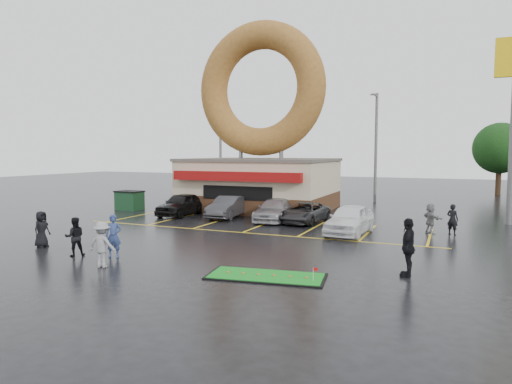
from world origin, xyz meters
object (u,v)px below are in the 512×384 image
at_px(car_black, 181,204).
at_px(car_dgrey, 228,207).
at_px(streetlight_left, 220,145).
at_px(person_cameraman, 408,247).
at_px(putting_green, 266,276).
at_px(car_white, 350,219).
at_px(donut_shop, 260,148).
at_px(car_silver, 275,210).
at_px(person_blue, 114,236).
at_px(streetlight_mid, 376,145).
at_px(car_grey, 305,213).
at_px(dumpster, 130,201).

relative_size(car_black, car_dgrey, 1.03).
relative_size(streetlight_left, person_cameraman, 4.56).
relative_size(car_dgrey, putting_green, 1.01).
bearing_deg(car_white, donut_shop, 140.44).
bearing_deg(car_silver, person_blue, -106.67).
height_order(car_black, car_white, car_white).
height_order(streetlight_mid, car_black, streetlight_mid).
xyz_separation_m(streetlight_mid, person_blue, (-6.29, -24.59, -3.93)).
xyz_separation_m(car_silver, person_blue, (-2.33, -11.68, 0.20)).
bearing_deg(car_silver, car_white, -33.74).
relative_size(car_white, putting_green, 1.07).
distance_m(car_dgrey, car_grey, 5.07).
distance_m(streetlight_left, car_grey, 17.39).
xyz_separation_m(streetlight_mid, car_grey, (-2.06, -12.92, -4.19)).
distance_m(car_dgrey, putting_green, 14.08).
distance_m(donut_shop, putting_green, 18.95).
height_order(car_grey, putting_green, car_grey).
bearing_deg(streetlight_mid, putting_green, -89.25).
xyz_separation_m(donut_shop, car_silver, (3.04, -4.97, -3.81)).
relative_size(streetlight_left, car_grey, 2.13).
bearing_deg(streetlight_left, person_cameraman, -49.55).
bearing_deg(putting_green, dumpster, 141.44).
distance_m(streetlight_mid, putting_green, 25.30).
relative_size(car_black, putting_green, 1.04).
xyz_separation_m(car_grey, person_blue, (-4.24, -11.68, 0.27)).
xyz_separation_m(streetlight_mid, dumpster, (-15.44, -12.28, -4.13)).
bearing_deg(car_black, car_dgrey, 3.98).
xyz_separation_m(car_silver, car_white, (5.16, -2.78, 0.10)).
distance_m(streetlight_mid, car_dgrey, 15.31).
bearing_deg(car_dgrey, car_grey, -3.13).
xyz_separation_m(car_grey, person_cameraman, (6.70, -9.95, 0.40)).
height_order(donut_shop, person_blue, donut_shop).
distance_m(streetlight_left, dumpster, 12.10).
relative_size(person_blue, dumpster, 0.95).
height_order(car_dgrey, dumpster, car_dgrey).
height_order(car_black, car_dgrey, car_black).
relative_size(donut_shop, streetlight_mid, 1.50).
bearing_deg(person_cameraman, streetlight_left, -138.30).
height_order(car_dgrey, car_silver, car_dgrey).
bearing_deg(car_black, streetlight_mid, 49.97).
relative_size(streetlight_left, dumpster, 5.00).
bearing_deg(putting_green, person_blue, 177.82).
bearing_deg(car_white, car_dgrey, 165.35).
xyz_separation_m(donut_shop, car_white, (8.20, -7.75, -3.71)).
bearing_deg(dumpster, donut_shop, 31.27).
height_order(donut_shop, car_black, donut_shop).
relative_size(car_white, person_blue, 2.58).
bearing_deg(streetlight_mid, person_blue, -104.35).
xyz_separation_m(donut_shop, streetlight_left, (-7.00, 6.95, 0.32)).
bearing_deg(car_silver, streetlight_mid, 67.58).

